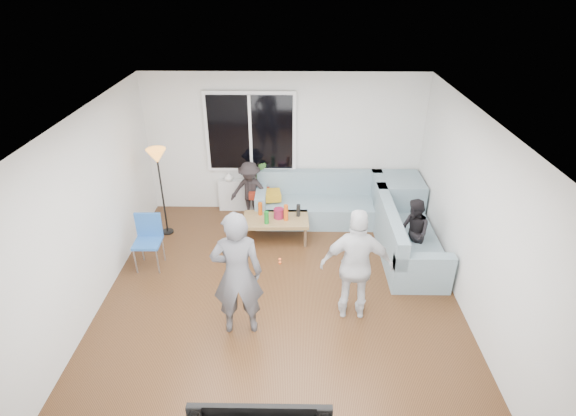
{
  "coord_description": "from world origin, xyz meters",
  "views": [
    {
      "loc": [
        0.19,
        -4.98,
        4.18
      ],
      "look_at": [
        0.1,
        0.6,
        1.15
      ],
      "focal_mm": 28.03,
      "sensor_mm": 36.0,
      "label": 1
    }
  ],
  "objects_px": {
    "spectator_right": "(413,233)",
    "spectator_back": "(250,191)",
    "sofa_back_section": "(320,199)",
    "floor_lamp": "(162,193)",
    "sofa_right_section": "(409,233)",
    "side_chair": "(148,243)",
    "player_right": "(357,266)",
    "coffee_table": "(276,228)",
    "player_left": "(237,274)"
  },
  "relations": [
    {
      "from": "spectator_right",
      "to": "spectator_back",
      "type": "height_order",
      "value": "spectator_back"
    },
    {
      "from": "sofa_back_section",
      "to": "floor_lamp",
      "type": "relative_size",
      "value": 1.47
    },
    {
      "from": "sofa_back_section",
      "to": "sofa_right_section",
      "type": "xyz_separation_m",
      "value": [
        1.37,
        -1.15,
        0.0
      ]
    },
    {
      "from": "side_chair",
      "to": "player_right",
      "type": "distance_m",
      "value": 3.23
    },
    {
      "from": "spectator_right",
      "to": "spectator_back",
      "type": "xyz_separation_m",
      "value": [
        -2.63,
        1.37,
        0.01
      ]
    },
    {
      "from": "coffee_table",
      "to": "player_right",
      "type": "xyz_separation_m",
      "value": [
        1.11,
        -1.89,
        0.59
      ]
    },
    {
      "from": "player_right",
      "to": "floor_lamp",
      "type": "bearing_deg",
      "value": -31.29
    },
    {
      "from": "player_left",
      "to": "spectator_back",
      "type": "distance_m",
      "value": 2.9
    },
    {
      "from": "side_chair",
      "to": "floor_lamp",
      "type": "bearing_deg",
      "value": 89.06
    },
    {
      "from": "coffee_table",
      "to": "sofa_right_section",
      "type": "bearing_deg",
      "value": -12.87
    },
    {
      "from": "sofa_back_section",
      "to": "side_chair",
      "type": "height_order",
      "value": "side_chair"
    },
    {
      "from": "sofa_right_section",
      "to": "spectator_back",
      "type": "xyz_separation_m",
      "value": [
        -2.63,
        1.18,
        0.14
      ]
    },
    {
      "from": "player_left",
      "to": "spectator_right",
      "type": "distance_m",
      "value": 2.95
    },
    {
      "from": "side_chair",
      "to": "spectator_back",
      "type": "bearing_deg",
      "value": 46.1
    },
    {
      "from": "floor_lamp",
      "to": "player_left",
      "type": "height_order",
      "value": "player_left"
    },
    {
      "from": "side_chair",
      "to": "player_left",
      "type": "distance_m",
      "value": 2.09
    },
    {
      "from": "sofa_right_section",
      "to": "spectator_back",
      "type": "bearing_deg",
      "value": 65.93
    },
    {
      "from": "player_left",
      "to": "coffee_table",
      "type": "bearing_deg",
      "value": -105.75
    },
    {
      "from": "floor_lamp",
      "to": "player_left",
      "type": "distance_m",
      "value": 2.82
    },
    {
      "from": "sofa_back_section",
      "to": "spectator_right",
      "type": "bearing_deg",
      "value": -44.28
    },
    {
      "from": "sofa_back_section",
      "to": "spectator_back",
      "type": "bearing_deg",
      "value": 178.64
    },
    {
      "from": "sofa_back_section",
      "to": "player_left",
      "type": "xyz_separation_m",
      "value": [
        -1.15,
        -2.85,
        0.44
      ]
    },
    {
      "from": "side_chair",
      "to": "floor_lamp",
      "type": "xyz_separation_m",
      "value": [
        0.0,
        1.02,
        0.35
      ]
    },
    {
      "from": "side_chair",
      "to": "floor_lamp",
      "type": "relative_size",
      "value": 0.55
    },
    {
      "from": "side_chair",
      "to": "spectator_right",
      "type": "bearing_deg",
      "value": 1.52
    },
    {
      "from": "sofa_back_section",
      "to": "coffee_table",
      "type": "bearing_deg",
      "value": -139.55
    },
    {
      "from": "coffee_table",
      "to": "side_chair",
      "type": "distance_m",
      "value": 2.12
    },
    {
      "from": "player_left",
      "to": "player_right",
      "type": "bearing_deg",
      "value": -174.56
    },
    {
      "from": "player_left",
      "to": "player_right",
      "type": "xyz_separation_m",
      "value": [
        1.49,
        0.3,
        -0.07
      ]
    },
    {
      "from": "coffee_table",
      "to": "floor_lamp",
      "type": "height_order",
      "value": "floor_lamp"
    },
    {
      "from": "sofa_back_section",
      "to": "player_right",
      "type": "bearing_deg",
      "value": -82.37
    },
    {
      "from": "sofa_back_section",
      "to": "side_chair",
      "type": "bearing_deg",
      "value": -150.76
    },
    {
      "from": "sofa_back_section",
      "to": "side_chair",
      "type": "xyz_separation_m",
      "value": [
        -2.7,
        -1.51,
        0.01
      ]
    },
    {
      "from": "player_right",
      "to": "spectator_right",
      "type": "xyz_separation_m",
      "value": [
        1.03,
        1.21,
        -0.24
      ]
    },
    {
      "from": "coffee_table",
      "to": "player_right",
      "type": "relative_size",
      "value": 0.69
    },
    {
      "from": "sofa_right_section",
      "to": "spectator_right",
      "type": "height_order",
      "value": "spectator_right"
    },
    {
      "from": "side_chair",
      "to": "sofa_back_section",
      "type": "bearing_deg",
      "value": 28.3
    },
    {
      "from": "coffee_table",
      "to": "spectator_back",
      "type": "xyz_separation_m",
      "value": [
        -0.49,
        0.69,
        0.36
      ]
    },
    {
      "from": "coffee_table",
      "to": "spectator_back",
      "type": "distance_m",
      "value": 0.92
    },
    {
      "from": "sofa_right_section",
      "to": "player_right",
      "type": "bearing_deg",
      "value": 143.69
    },
    {
      "from": "sofa_back_section",
      "to": "coffee_table",
      "type": "relative_size",
      "value": 2.09
    },
    {
      "from": "player_left",
      "to": "side_chair",
      "type": "bearing_deg",
      "value": -46.72
    },
    {
      "from": "sofa_back_section",
      "to": "side_chair",
      "type": "distance_m",
      "value": 3.09
    },
    {
      "from": "coffee_table",
      "to": "spectator_right",
      "type": "bearing_deg",
      "value": -17.57
    },
    {
      "from": "sofa_back_section",
      "to": "player_right",
      "type": "distance_m",
      "value": 2.6
    },
    {
      "from": "sofa_back_section",
      "to": "player_right",
      "type": "relative_size",
      "value": 1.45
    },
    {
      "from": "sofa_back_section",
      "to": "spectator_back",
      "type": "distance_m",
      "value": 1.27
    },
    {
      "from": "coffee_table",
      "to": "spectator_right",
      "type": "xyz_separation_m",
      "value": [
        2.14,
        -0.68,
        0.35
      ]
    },
    {
      "from": "floor_lamp",
      "to": "player_left",
      "type": "relative_size",
      "value": 0.9
    },
    {
      "from": "side_chair",
      "to": "coffee_table",
      "type": "bearing_deg",
      "value": 22.93
    }
  ]
}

